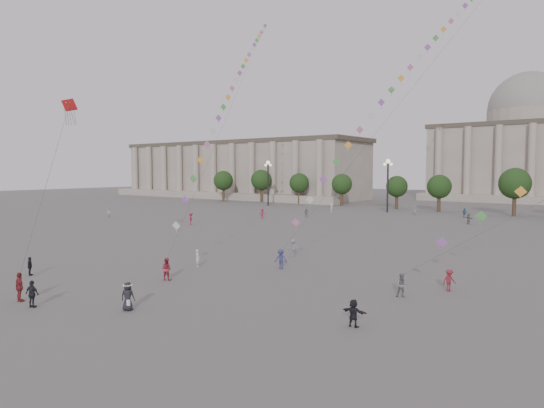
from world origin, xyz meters
The scene contains 28 objects.
ground centered at (0.00, 0.00, 0.00)m, with size 360.00×360.00×0.00m, color #565351.
hall_west centered at (-75.00, 93.89, 8.43)m, with size 84.00×26.22×17.20m.
hall_central centered at (0.00, 129.22, 14.23)m, with size 48.30×34.30×35.50m.
tree_row centered at (0.00, 78.00, 5.39)m, with size 137.12×5.12×8.00m.
lamp_post_far_west centered at (-45.00, 70.00, 7.35)m, with size 2.00×0.90×10.65m.
lamp_post_mid_west centered at (-15.00, 70.00, 7.35)m, with size 2.00×0.90×10.65m.
person_crowd_0 centered at (0.41, 68.00, 0.86)m, with size 1.01×0.42×1.72m, color #365C7B.
person_crowd_1 centered at (-50.66, 30.46, 0.89)m, with size 0.87×0.68×1.79m, color silver.
person_crowd_2 centered at (-27.00, 44.66, 0.92)m, with size 1.19×0.68×1.84m, color maroon.
person_crowd_3 centered at (12.41, 2.15, 0.76)m, with size 1.41×0.45×1.52m, color black.
person_crowd_4 centered at (-8.62, 68.00, 0.83)m, with size 1.54×0.49×1.66m, color beige.
person_crowd_6 centered at (-2.33, 17.96, 0.86)m, with size 1.11×0.64×1.73m, color slate.
person_crowd_8 centered at (14.21, 13.18, 0.78)m, with size 1.01×0.58×1.56m, color maroon.
person_crowd_10 centered at (-23.63, 62.77, 0.95)m, with size 0.69×0.46×1.90m, color silver.
person_crowd_12 centered at (3.82, 57.83, 0.87)m, with size 1.61×0.51×1.74m, color slate.
person_crowd_13 centered at (-6.15, 8.64, 0.77)m, with size 0.56×0.37×1.55m, color silver.
person_crowd_16 centered at (-22.64, 51.95, 0.77)m, with size 0.91×0.38×1.54m, color slate.
person_crowd_17 centered at (-30.46, 31.12, 0.96)m, with size 1.24×0.71×1.92m, color #9D2B43.
tourist_0 centered at (-7.24, -6.25, 0.96)m, with size 1.13×0.47×1.92m, color maroon.
tourist_1 centered at (-14.46, -1.97, 0.76)m, with size 0.89×0.37×1.52m, color black.
tourist_4 centered at (-5.26, -6.44, 0.85)m, with size 1.00×0.41×1.70m, color black.
kite_flyer_0 centered at (-4.40, 3.56, 0.87)m, with size 0.84×0.66×1.74m, color #A02B3D.
kite_flyer_1 centered at (0.24, 12.30, 0.86)m, with size 1.11×0.64×1.72m, color navy.
kite_flyer_2 centered at (12.16, 9.68, 0.80)m, with size 0.78×0.61×1.60m, color slate.
hat_person centered at (0.00, -3.28, 0.91)m, with size 1.01×0.89×1.74m.
dragon_kite centered at (-18.77, 4.41, 13.84)m, with size 6.96×5.72×20.56m.
kite_train_west centered at (-18.82, 28.87, 20.40)m, with size 27.20×46.64×65.41m.
kite_train_mid centered at (5.23, 40.10, 25.43)m, with size 10.11×52.39×69.82m.
Camera 1 is at (24.31, -21.18, 8.55)m, focal length 32.00 mm.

